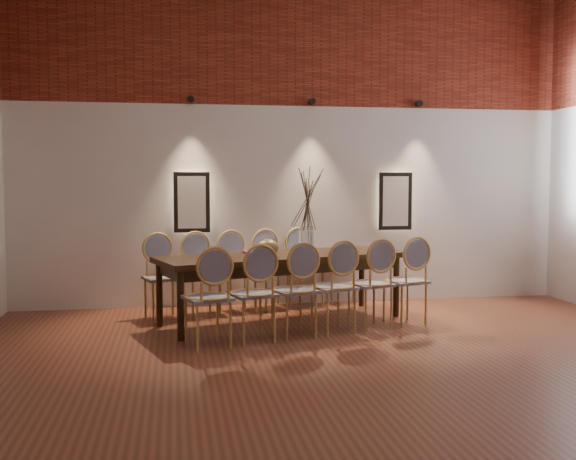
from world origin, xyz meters
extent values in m
cube|color=brown|center=(0.00, 0.00, -0.01)|extent=(7.00, 7.00, 0.02)
cube|color=silver|center=(0.00, 3.55, 2.00)|extent=(7.00, 0.10, 4.00)
cube|color=maroon|center=(0.00, 3.48, 3.25)|extent=(7.00, 0.02, 1.50)
cube|color=#FFEAC6|center=(-1.30, 3.45, 1.30)|extent=(0.36, 0.06, 0.66)
cube|color=#FFEAC6|center=(1.30, 3.45, 1.30)|extent=(0.36, 0.06, 0.66)
cylinder|color=black|center=(-1.30, 3.42, 2.55)|extent=(0.08, 0.10, 0.08)
cylinder|color=black|center=(0.20, 3.42, 2.55)|extent=(0.08, 0.10, 0.08)
cylinder|color=black|center=(1.60, 3.42, 2.55)|extent=(0.08, 0.10, 0.08)
cube|color=black|center=(-0.34, 2.42, 0.38)|extent=(2.88, 1.67, 0.75)
cylinder|color=silver|center=(-0.04, 2.51, 0.90)|extent=(0.14, 0.14, 0.30)
ellipsoid|color=brown|center=(-0.51, 2.31, 0.84)|extent=(0.24, 0.24, 0.18)
cube|color=#88275A|center=(-0.61, 2.54, 0.77)|extent=(0.30, 0.25, 0.03)
camera|label=1|loc=(-1.50, -4.90, 1.57)|focal=42.00mm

